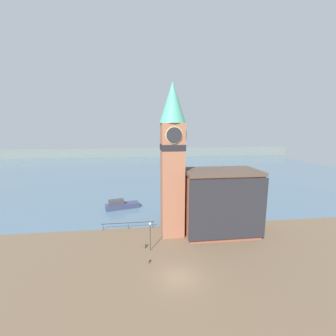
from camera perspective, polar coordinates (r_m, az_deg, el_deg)
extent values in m
plane|color=brown|center=(28.37, 2.64, -25.98)|extent=(160.00, 160.00, 0.00)
cube|color=slate|center=(97.81, -4.66, 0.12)|extent=(160.00, 120.00, 0.00)
cube|color=slate|center=(137.09, -5.42, 3.99)|extent=(180.00, 3.00, 5.00)
cube|color=#232328|center=(39.34, -10.10, -13.57)|extent=(8.81, 0.08, 0.08)
cylinder|color=#232328|center=(40.00, -16.14, -14.23)|extent=(0.07, 0.07, 1.05)
cylinder|color=#232328|center=(39.55, -10.08, -14.26)|extent=(0.07, 0.07, 1.05)
cylinder|color=#232328|center=(39.53, -3.95, -14.14)|extent=(0.07, 0.07, 1.05)
cube|color=#935B42|center=(34.67, 1.09, -3.25)|extent=(3.38, 3.38, 17.46)
cube|color=black|center=(33.86, 1.12, 5.33)|extent=(3.50, 3.50, 0.90)
cylinder|color=tan|center=(32.03, 1.58, 8.32)|extent=(2.47, 0.12, 2.47)
cylinder|color=#232328|center=(31.95, 1.61, 8.32)|extent=(2.24, 0.12, 2.24)
cylinder|color=tan|center=(34.06, 4.08, 8.40)|extent=(0.12, 2.47, 2.47)
cylinder|color=#232328|center=(34.07, 4.22, 8.40)|extent=(0.12, 2.24, 2.24)
cone|color=teal|center=(33.96, 1.16, 16.32)|extent=(3.89, 3.89, 5.91)
cube|color=brown|center=(37.03, 13.12, -8.77)|extent=(11.11, 6.32, 9.86)
cube|color=#4C3D33|center=(35.73, 13.45, -0.87)|extent=(11.51, 6.72, 0.50)
cube|color=#232328|center=(34.06, 15.07, -10.18)|extent=(11.61, 0.30, 9.07)
cube|color=#333856|center=(49.16, -11.50, -9.40)|extent=(7.25, 3.87, 1.05)
cube|color=#38383D|center=(48.64, -13.00, -8.40)|extent=(3.34, 2.23, 0.99)
cylinder|color=brown|center=(33.68, -5.98, -19.07)|extent=(0.33, 0.33, 0.68)
sphere|color=brown|center=(33.52, -6.00, -18.56)|extent=(0.35, 0.35, 0.35)
cylinder|color=brown|center=(30.55, -5.02, -22.60)|extent=(0.29, 0.29, 0.46)
sphere|color=brown|center=(30.43, -5.03, -22.23)|extent=(0.30, 0.30, 0.30)
cylinder|color=#2D2D33|center=(32.37, -4.52, -17.18)|extent=(0.10, 0.10, 3.81)
sphere|color=silver|center=(31.51, -4.57, -13.94)|extent=(0.32, 0.32, 0.32)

